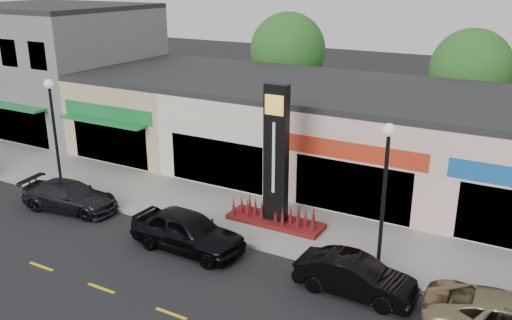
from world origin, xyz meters
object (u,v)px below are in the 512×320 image
object	(u,v)px
lamp_west_near	(54,124)
car_black_sedan	(187,231)
pylon_sign	(276,177)
car_dark_sedan	(70,196)
lamp_east_near	(385,185)
car_black_conv	(355,277)

from	to	relation	value
lamp_west_near	car_black_sedan	bearing A→B (deg)	-11.18
pylon_sign	car_black_sedan	size ratio (longest dim) A/B	1.28
pylon_sign	car_dark_sedan	bearing A→B (deg)	-161.43
lamp_east_near	car_black_conv	bearing A→B (deg)	-101.31
pylon_sign	car_dark_sedan	distance (m)	9.58
car_dark_sedan	car_black_sedan	size ratio (longest dim) A/B	0.97
car_black_conv	car_dark_sedan	bearing A→B (deg)	89.81
pylon_sign	car_black_sedan	bearing A→B (deg)	-120.54
lamp_east_near	car_dark_sedan	bearing A→B (deg)	-174.63
lamp_east_near	car_dark_sedan	world-z (taller)	lamp_east_near
lamp_east_near	car_black_conv	xyz separation A→B (m)	(-0.31, -1.57, -2.81)
lamp_west_near	car_black_conv	xyz separation A→B (m)	(15.69, -1.57, -2.81)
car_dark_sedan	car_black_sedan	world-z (taller)	car_black_sedan
car_dark_sedan	car_black_conv	world-z (taller)	car_black_conv
car_black_sedan	car_dark_sedan	bearing A→B (deg)	87.82
pylon_sign	car_black_conv	xyz separation A→B (m)	(4.69, -3.27, -1.61)
lamp_west_near	car_black_sedan	distance (m)	9.51
lamp_east_near	pylon_sign	bearing A→B (deg)	161.25
car_black_conv	lamp_west_near	bearing A→B (deg)	85.18
car_black_sedan	car_black_conv	bearing A→B (deg)	-86.69
car_dark_sedan	car_black_conv	xyz separation A→B (m)	(13.64, -0.26, 0.01)
pylon_sign	car_black_sedan	distance (m)	4.29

